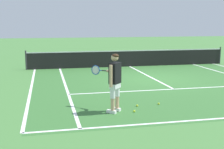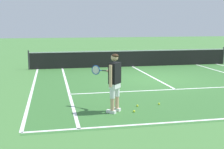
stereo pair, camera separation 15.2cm
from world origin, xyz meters
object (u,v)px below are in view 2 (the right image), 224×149
object	(u,v)px
tennis_player	(114,79)
tennis_ball_near_feet	(134,111)
tennis_ball_mid_court	(159,104)
tennis_ball_by_baseline	(137,106)

from	to	relation	value
tennis_player	tennis_ball_near_feet	bearing A→B (deg)	-15.16
tennis_ball_mid_court	tennis_ball_near_feet	bearing A→B (deg)	-147.83
tennis_ball_near_feet	tennis_ball_mid_court	distance (m)	1.18
tennis_ball_near_feet	tennis_player	bearing A→B (deg)	164.84
tennis_player	tennis_ball_mid_court	bearing A→B (deg)	16.89
tennis_player	tennis_ball_near_feet	xyz separation A→B (m)	(0.56, -0.15, -0.96)
tennis_ball_by_baseline	tennis_ball_mid_court	world-z (taller)	same
tennis_ball_near_feet	tennis_ball_by_baseline	world-z (taller)	same
tennis_ball_near_feet	tennis_ball_mid_court	bearing A→B (deg)	32.17
tennis_ball_by_baseline	tennis_ball_mid_court	bearing A→B (deg)	5.62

